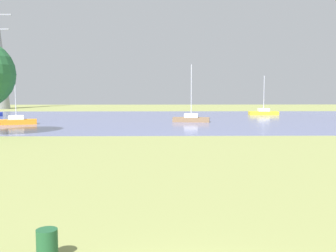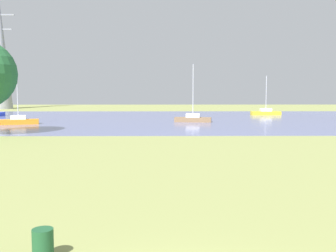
{
  "view_description": "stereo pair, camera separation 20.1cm",
  "coord_description": "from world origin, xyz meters",
  "px_view_note": "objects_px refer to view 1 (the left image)",
  "views": [
    {
      "loc": [
        -0.52,
        -7.91,
        4.5
      ],
      "look_at": [
        -0.1,
        17.15,
        2.15
      ],
      "focal_mm": 43.64,
      "sensor_mm": 36.0,
      "label": 1
    },
    {
      "loc": [
        -0.32,
        -7.91,
        4.5
      ],
      "look_at": [
        -0.1,
        17.15,
        2.15
      ],
      "focal_mm": 43.64,
      "sensor_mm": 36.0,
      "label": 2
    }
  ],
  "objects_px": {
    "sailboat_orange": "(16,121)",
    "sailboat_brown": "(191,119)",
    "litter_bin": "(47,244)",
    "sailboat_yellow": "(264,112)"
  },
  "relations": [
    {
      "from": "litter_bin",
      "to": "sailboat_orange",
      "type": "height_order",
      "value": "sailboat_orange"
    },
    {
      "from": "sailboat_orange",
      "to": "sailboat_brown",
      "type": "bearing_deg",
      "value": 8.6
    },
    {
      "from": "litter_bin",
      "to": "sailboat_brown",
      "type": "distance_m",
      "value": 43.65
    },
    {
      "from": "litter_bin",
      "to": "sailboat_brown",
      "type": "relative_size",
      "value": 0.11
    },
    {
      "from": "litter_bin",
      "to": "sailboat_brown",
      "type": "xyz_separation_m",
      "value": [
        6.95,
        43.09,
        0.07
      ]
    },
    {
      "from": "sailboat_orange",
      "to": "sailboat_yellow",
      "type": "distance_m",
      "value": 38.65
    },
    {
      "from": "sailboat_brown",
      "to": "sailboat_orange",
      "type": "bearing_deg",
      "value": -171.4
    },
    {
      "from": "sailboat_orange",
      "to": "litter_bin",
      "type": "bearing_deg",
      "value": -69.58
    },
    {
      "from": "litter_bin",
      "to": "sailboat_orange",
      "type": "bearing_deg",
      "value": 110.42
    },
    {
      "from": "sailboat_orange",
      "to": "sailboat_brown",
      "type": "distance_m",
      "value": 22.02
    }
  ]
}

